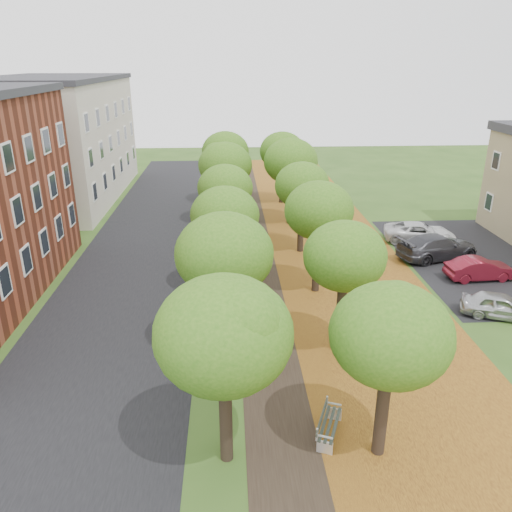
{
  "coord_description": "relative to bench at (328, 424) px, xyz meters",
  "views": [
    {
      "loc": [
        -1.96,
        -12.28,
        11.63
      ],
      "look_at": [
        -0.68,
        10.9,
        2.5
      ],
      "focal_mm": 35.0,
      "sensor_mm": 36.0,
      "label": 1
    }
  ],
  "objects": [
    {
      "name": "car_grey",
      "position": [
        9.86,
        15.44,
        0.31
      ],
      "size": [
        5.67,
        3.52,
        1.53
      ],
      "primitive_type": "imported",
      "rotation": [
        0.0,
        0.0,
        1.85
      ],
      "color": "#38393E",
      "rests_on": "ground"
    },
    {
      "name": "parking_lot",
      "position": [
        12.36,
        15.17,
        -0.45
      ],
      "size": [
        9.0,
        16.0,
        0.01
      ],
      "primitive_type": "cube",
      "color": "black",
      "rests_on": "ground"
    },
    {
      "name": "tree_row_west",
      "position": [
        -3.34,
        14.17,
        3.83
      ],
      "size": [
        3.63,
        33.63,
        5.86
      ],
      "color": "black",
      "rests_on": "ground"
    },
    {
      "name": "ground",
      "position": [
        -1.14,
        -0.83,
        -0.46
      ],
      "size": [
        120.0,
        120.0,
        0.0
      ],
      "primitive_type": "plane",
      "color": "#2D4C19",
      "rests_on": "ground"
    },
    {
      "name": "bench",
      "position": [
        0.0,
        0.0,
        0.0
      ],
      "size": [
        1.16,
        1.92,
        0.88
      ],
      "rotation": [
        0.0,
        0.0,
        1.2
      ],
      "color": "#2A342D",
      "rests_on": "ground"
    },
    {
      "name": "car_silver",
      "position": [
        9.86,
        7.69,
        0.16
      ],
      "size": [
        3.88,
        2.67,
        1.23
      ],
      "primitive_type": "imported",
      "rotation": [
        0.0,
        0.0,
        1.2
      ],
      "color": "#B0B1B5",
      "rests_on": "ground"
    },
    {
      "name": "building_cream",
      "position": [
        -18.14,
        32.17,
        4.75
      ],
      "size": [
        10.3,
        20.3,
        10.4
      ],
      "color": "beige",
      "rests_on": "ground"
    },
    {
      "name": "leaf_verge",
      "position": [
        3.86,
        14.17,
        -0.45
      ],
      "size": [
        7.5,
        70.0,
        0.01
      ],
      "primitive_type": "cube",
      "color": "#9F691D",
      "rests_on": "ground"
    },
    {
      "name": "footpath",
      "position": [
        -1.14,
        14.17,
        -0.45
      ],
      "size": [
        3.2,
        70.0,
        0.01
      ],
      "primitive_type": "cube",
      "color": "black",
      "rests_on": "ground"
    },
    {
      "name": "car_red",
      "position": [
        10.99,
        12.13,
        0.17
      ],
      "size": [
        3.88,
        1.56,
        1.25
      ],
      "primitive_type": "imported",
      "rotation": [
        0.0,
        0.0,
        1.63
      ],
      "color": "maroon",
      "rests_on": "ground"
    },
    {
      "name": "street_asphalt",
      "position": [
        -8.64,
        14.17,
        -0.45
      ],
      "size": [
        8.0,
        70.0,
        0.01
      ],
      "primitive_type": "cube",
      "color": "black",
      "rests_on": "ground"
    },
    {
      "name": "car_white",
      "position": [
        9.86,
        18.51,
        0.2
      ],
      "size": [
        5.1,
        3.15,
        1.32
      ],
      "primitive_type": "imported",
      "rotation": [
        0.0,
        0.0,
        1.36
      ],
      "color": "silver",
      "rests_on": "ground"
    },
    {
      "name": "tree_row_east",
      "position": [
        1.46,
        14.17,
        3.83
      ],
      "size": [
        3.63,
        33.63,
        5.86
      ],
      "color": "black",
      "rests_on": "ground"
    }
  ]
}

